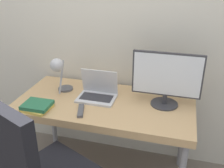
{
  "coord_description": "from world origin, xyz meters",
  "views": [
    {
      "loc": [
        0.55,
        -1.42,
        1.76
      ],
      "look_at": [
        0.07,
        0.31,
        0.92
      ],
      "focal_mm": 42.0,
      "sensor_mm": 36.0,
      "label": 1
    }
  ],
  "objects_px": {
    "game_controller": "(45,103)",
    "desk_lamp": "(59,70)",
    "laptop": "(98,93)",
    "monitor": "(167,78)",
    "book_stack": "(37,106)"
  },
  "relations": [
    {
      "from": "monitor",
      "to": "book_stack",
      "type": "distance_m",
      "value": 1.01
    },
    {
      "from": "monitor",
      "to": "laptop",
      "type": "bearing_deg",
      "value": -176.4
    },
    {
      "from": "monitor",
      "to": "desk_lamp",
      "type": "height_order",
      "value": "monitor"
    },
    {
      "from": "monitor",
      "to": "desk_lamp",
      "type": "relative_size",
      "value": 1.6
    },
    {
      "from": "book_stack",
      "to": "monitor",
      "type": "bearing_deg",
      "value": 19.49
    },
    {
      "from": "laptop",
      "to": "game_controller",
      "type": "relative_size",
      "value": 2.17
    },
    {
      "from": "laptop",
      "to": "desk_lamp",
      "type": "height_order",
      "value": "desk_lamp"
    },
    {
      "from": "game_controller",
      "to": "desk_lamp",
      "type": "bearing_deg",
      "value": 79.68
    },
    {
      "from": "monitor",
      "to": "game_controller",
      "type": "distance_m",
      "value": 0.96
    },
    {
      "from": "laptop",
      "to": "monitor",
      "type": "relative_size",
      "value": 0.58
    },
    {
      "from": "laptop",
      "to": "book_stack",
      "type": "xyz_separation_m",
      "value": [
        -0.39,
        -0.29,
        -0.02
      ]
    },
    {
      "from": "desk_lamp",
      "to": "game_controller",
      "type": "relative_size",
      "value": 2.32
    },
    {
      "from": "desk_lamp",
      "to": "game_controller",
      "type": "xyz_separation_m",
      "value": [
        -0.04,
        -0.2,
        -0.2
      ]
    },
    {
      "from": "monitor",
      "to": "game_controller",
      "type": "relative_size",
      "value": 3.72
    },
    {
      "from": "game_controller",
      "to": "book_stack",
      "type": "bearing_deg",
      "value": -113.67
    }
  ]
}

